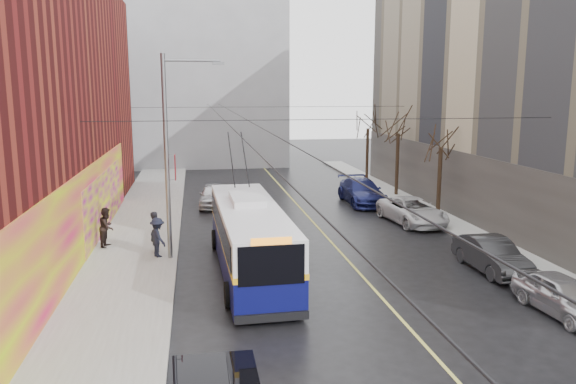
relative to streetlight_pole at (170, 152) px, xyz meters
name	(u,v)px	position (x,y,z in m)	size (l,w,h in m)	color
ground	(378,352)	(6.14, -10.00, -4.85)	(140.00, 140.00, 0.00)	black
sidewalk_left	(136,249)	(-1.86, 2.00, -4.77)	(4.00, 60.00, 0.15)	gray
sidewalk_right	(470,234)	(15.14, 2.00, -4.77)	(2.00, 60.00, 0.15)	gray
lane_line	(322,231)	(7.64, 4.00, -4.84)	(0.12, 50.00, 0.01)	#BFB74C
building_far	(184,75)	(0.14, 34.99, 4.17)	(20.50, 12.10, 18.00)	gray
streetlight_pole	(170,152)	(0.00, 0.00, 0.00)	(2.65, 0.60, 9.00)	slate
catenary_wires	(244,114)	(3.60, 4.77, 1.40)	(18.00, 60.00, 0.22)	black
tree_near	(442,134)	(15.14, 6.00, 0.13)	(3.20, 3.20, 6.40)	black
tree_mid	(399,122)	(15.14, 13.00, 0.41)	(3.20, 3.20, 6.68)	black
tree_far	(368,119)	(15.14, 20.00, 0.30)	(3.20, 3.20, 6.57)	black
puddle	(206,376)	(1.18, -10.59, -4.84)	(2.73, 2.64, 0.01)	black
pigeons_flying	(240,103)	(3.00, -0.36, 2.09)	(4.07, 1.86, 1.75)	slate
trolleybus	(250,237)	(3.18, -2.13, -3.34)	(2.91, 11.53, 5.43)	#090A44
parked_car_a	(562,295)	(13.14, -8.34, -4.17)	(1.59, 3.96, 1.35)	#AFB0B4
parked_car_b	(491,255)	(13.14, -3.70, -4.14)	(1.50, 4.31, 1.42)	#28292B
parked_car_c	(412,211)	(13.14, 5.03, -4.12)	(2.40, 5.21, 1.45)	silver
parked_car_d	(362,192)	(11.96, 10.93, -4.03)	(2.28, 5.60, 1.63)	navy
following_car	(213,195)	(2.16, 11.66, -4.11)	(1.74, 4.32, 1.47)	silver
pedestrian_a	(156,232)	(-0.84, 1.11, -3.76)	(0.68, 0.45, 1.87)	black
pedestrian_b	(107,227)	(-3.17, 2.36, -3.76)	(0.91, 0.71, 1.88)	black
pedestrian_c	(158,237)	(-0.70, 0.26, -3.81)	(1.15, 0.66, 1.78)	black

